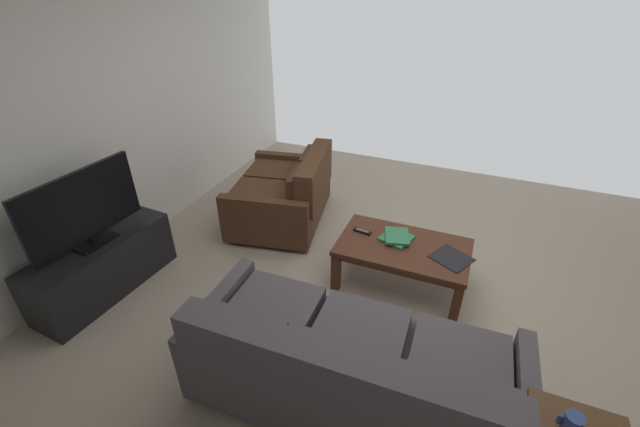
{
  "coord_description": "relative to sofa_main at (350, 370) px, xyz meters",
  "views": [
    {
      "loc": [
        -0.36,
        2.59,
        2.38
      ],
      "look_at": [
        0.61,
        0.25,
        0.85
      ],
      "focal_mm": 22.81,
      "sensor_mm": 36.0,
      "label": 1
    }
  ],
  "objects": [
    {
      "name": "ground_plane",
      "position": [
        -0.08,
        -1.07,
        -0.36
      ],
      "size": [
        5.39,
        5.67,
        0.01
      ],
      "primitive_type": "cube",
      "color": "tan"
    },
    {
      "name": "wall_right",
      "position": [
        2.62,
        -1.07,
        0.94
      ],
      "size": [
        0.12,
        5.67,
        2.58
      ],
      "primitive_type": "cube",
      "color": "white",
      "rests_on": "ground"
    },
    {
      "name": "sofa_main",
      "position": [
        0.0,
        0.0,
        0.0
      ],
      "size": [
        1.99,
        0.91,
        0.82
      ],
      "color": "black",
      "rests_on": "ground"
    },
    {
      "name": "loveseat_near",
      "position": [
        1.34,
        -1.85,
        -0.02
      ],
      "size": [
        1.09,
        1.33,
        0.79
      ],
      "color": "black",
      "rests_on": "ground"
    },
    {
      "name": "coffee_table",
      "position": [
        -0.03,
        -1.29,
        -0.0
      ],
      "size": [
        1.07,
        0.64,
        0.41
      ],
      "color": "#4C2819",
      "rests_on": "ground"
    },
    {
      "name": "tv_stand",
      "position": [
        2.26,
        -0.26,
        -0.11
      ],
      "size": [
        0.46,
        1.21,
        0.49
      ],
      "color": "black",
      "rests_on": "ground"
    },
    {
      "name": "flat_tv",
      "position": [
        2.26,
        -0.26,
        0.46
      ],
      "size": [
        0.22,
        0.95,
        0.61
      ],
      "color": "black",
      "rests_on": "tv_stand"
    },
    {
      "name": "coffee_mug",
      "position": [
        -1.07,
        0.11,
        0.3
      ],
      "size": [
        0.1,
        0.08,
        0.1
      ],
      "color": "#334C8C",
      "rests_on": "end_table"
    },
    {
      "name": "book_stack",
      "position": [
        0.05,
        -1.35,
        0.08
      ],
      "size": [
        0.3,
        0.3,
        0.05
      ],
      "color": "#337F51",
      "rests_on": "coffee_table"
    },
    {
      "name": "tv_remote",
      "position": [
        0.34,
        -1.34,
        0.07
      ],
      "size": [
        0.16,
        0.06,
        0.02
      ],
      "color": "black",
      "rests_on": "coffee_table"
    },
    {
      "name": "loose_magazine",
      "position": [
        -0.42,
        -1.26,
        0.06
      ],
      "size": [
        0.37,
        0.36,
        0.01
      ],
      "primitive_type": "cube",
      "rotation": [
        0.0,
        0.0,
        4.23
      ],
      "color": "black",
      "rests_on": "coffee_table"
    }
  ]
}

